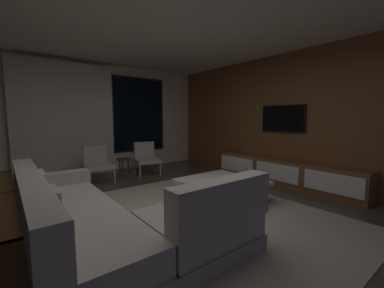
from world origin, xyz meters
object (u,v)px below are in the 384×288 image
object	(u,v)px
coffee_table	(222,191)
media_console	(284,173)
side_stool	(124,162)
mounted_tv	(283,119)
sectional_couch	(106,224)
accent_chair_near_window	(146,157)
book_stack_on_coffee_table	(230,179)
accent_chair_by_curtain	(97,162)

from	to	relation	value
coffee_table	media_console	bearing A→B (deg)	-2.66
side_stool	mounted_tv	distance (m)	3.58
side_stool	mounted_tv	bearing A→B (deg)	-42.17
sectional_couch	accent_chair_near_window	bearing A→B (deg)	55.71
book_stack_on_coffee_table	accent_chair_near_window	distance (m)	2.60
sectional_couch	mounted_tv	distance (m)	4.04
book_stack_on_coffee_table	media_console	bearing A→B (deg)	1.38
accent_chair_near_window	accent_chair_by_curtain	distance (m)	1.15
accent_chair_by_curtain	mounted_tv	xyz separation A→B (m)	(3.12, -2.33, 0.92)
sectional_couch	accent_chair_near_window	size ratio (longest dim) A/B	3.21
coffee_table	side_stool	size ratio (longest dim) A/B	2.52
accent_chair_by_curtain	side_stool	size ratio (longest dim) A/B	1.70
accent_chair_near_window	accent_chair_by_curtain	size ratio (longest dim) A/B	1.00
mounted_tv	sectional_couch	bearing A→B (deg)	-173.71
sectional_couch	media_console	xyz separation A→B (m)	(3.69, 0.23, -0.04)
accent_chair_by_curtain	media_console	xyz separation A→B (m)	(2.94, -2.53, -0.18)
side_stool	media_console	world-z (taller)	media_console
book_stack_on_coffee_table	mounted_tv	size ratio (longest dim) A/B	0.28
sectional_couch	coffee_table	xyz separation A→B (m)	(1.97, 0.31, -0.10)
coffee_table	media_console	xyz separation A→B (m)	(1.72, -0.08, 0.06)
book_stack_on_coffee_table	media_console	size ratio (longest dim) A/B	0.09
coffee_table	book_stack_on_coffee_table	world-z (taller)	book_stack_on_coffee_table
media_console	book_stack_on_coffee_table	bearing A→B (deg)	-178.62
coffee_table	mounted_tv	world-z (taller)	mounted_tv
accent_chair_by_curtain	media_console	distance (m)	3.88
sectional_couch	mounted_tv	world-z (taller)	mounted_tv
book_stack_on_coffee_table	accent_chair_near_window	size ratio (longest dim) A/B	0.35
side_stool	media_console	distance (m)	3.45
sectional_couch	accent_chair_by_curtain	distance (m)	2.86
book_stack_on_coffee_table	side_stool	size ratio (longest dim) A/B	0.59
sectional_couch	media_console	size ratio (longest dim) A/B	0.81
coffee_table	side_stool	world-z (taller)	side_stool
sectional_couch	mounted_tv	xyz separation A→B (m)	(3.87, 0.43, 1.06)
sectional_couch	coffee_table	bearing A→B (deg)	8.93
sectional_couch	book_stack_on_coffee_table	xyz separation A→B (m)	(2.04, 0.19, 0.10)
side_stool	mounted_tv	world-z (taller)	mounted_tv
sectional_couch	book_stack_on_coffee_table	distance (m)	2.05
media_console	mounted_tv	size ratio (longest dim) A/B	3.21
sectional_couch	side_stool	bearing A→B (deg)	64.28
book_stack_on_coffee_table	sectional_couch	bearing A→B (deg)	-174.70
coffee_table	media_console	world-z (taller)	media_console
accent_chair_near_window	side_stool	xyz separation A→B (m)	(-0.58, -0.05, -0.06)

